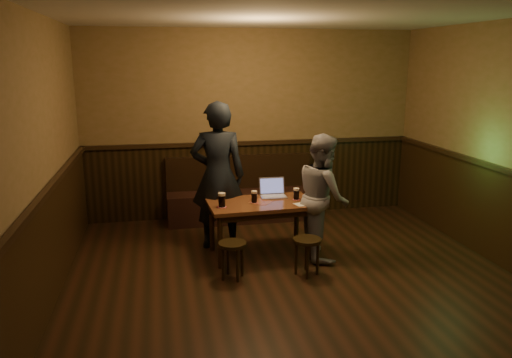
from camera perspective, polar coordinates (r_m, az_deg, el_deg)
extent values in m
cube|color=black|center=(5.16, 5.91, -13.83)|extent=(5.00, 6.00, 0.02)
cube|color=beige|center=(4.61, 6.79, 19.13)|extent=(5.00, 6.00, 0.02)
cube|color=olive|center=(7.57, -0.54, 6.24)|extent=(5.00, 0.02, 2.80)
cube|color=olive|center=(4.61, -24.98, 0.33)|extent=(0.02, 6.00, 2.80)
cube|color=black|center=(7.69, -0.48, -0.09)|extent=(4.98, 0.04, 1.10)
cube|color=black|center=(4.85, -23.64, -9.49)|extent=(0.04, 5.98, 1.10)
cube|color=black|center=(7.55, -0.45, 4.15)|extent=(4.98, 0.06, 0.06)
cube|color=black|center=(4.66, -23.94, -2.87)|extent=(0.06, 5.98, 0.06)
cube|color=black|center=(7.49, -1.64, -3.05)|extent=(2.20, 0.50, 0.45)
cube|color=black|center=(7.56, -1.92, 0.83)|extent=(2.20, 0.10, 0.50)
cube|color=#592B19|center=(6.04, 0.57, -2.85)|extent=(1.30, 0.79, 0.05)
cube|color=black|center=(6.06, 0.56, -3.46)|extent=(1.19, 0.67, 0.07)
cube|color=maroon|center=(6.03, 0.57, -2.62)|extent=(0.33, 0.33, 0.00)
cylinder|color=black|center=(5.76, -4.12, -7.23)|extent=(0.06, 0.06, 0.63)
cylinder|color=black|center=(6.30, -5.06, -5.43)|extent=(0.06, 0.06, 0.63)
cylinder|color=black|center=(6.05, 6.43, -6.28)|extent=(0.06, 0.06, 0.63)
cylinder|color=black|center=(6.56, 4.65, -4.65)|extent=(0.06, 0.06, 0.63)
cylinder|color=black|center=(5.47, -2.72, -7.44)|extent=(0.39, 0.39, 0.04)
cylinder|color=black|center=(5.60, -1.61, -9.13)|extent=(0.03, 0.03, 0.40)
cylinder|color=black|center=(5.64, -3.24, -8.95)|extent=(0.03, 0.03, 0.40)
cylinder|color=black|center=(5.50, -3.80, -9.58)|extent=(0.03, 0.03, 0.40)
cylinder|color=black|center=(5.45, -2.13, -9.77)|extent=(0.03, 0.03, 0.40)
cylinder|color=black|center=(5.58, 5.88, -6.97)|extent=(0.38, 0.38, 0.04)
cylinder|color=black|center=(5.66, 7.05, -8.90)|extent=(0.03, 0.03, 0.41)
cylinder|color=black|center=(5.77, 5.76, -8.45)|extent=(0.03, 0.03, 0.41)
cylinder|color=black|center=(5.65, 4.60, -8.90)|extent=(0.03, 0.03, 0.41)
cylinder|color=black|center=(5.54, 5.90, -9.37)|extent=(0.03, 0.03, 0.41)
cylinder|color=#B61633|center=(5.84, -3.92, -3.19)|extent=(0.11, 0.11, 0.00)
cylinder|color=silver|center=(5.84, -3.92, -3.16)|extent=(0.09, 0.09, 0.00)
cylinder|color=black|center=(5.82, -3.93, -2.51)|extent=(0.08, 0.08, 0.13)
cylinder|color=beige|center=(5.80, -3.94, -1.73)|extent=(0.09, 0.09, 0.03)
cylinder|color=#B61633|center=(6.01, -0.20, -2.70)|extent=(0.09, 0.09, 0.00)
cylinder|color=silver|center=(6.00, -0.20, -2.67)|extent=(0.08, 0.08, 0.00)
cylinder|color=black|center=(5.99, -0.20, -2.12)|extent=(0.07, 0.07, 0.11)
cylinder|color=beige|center=(5.97, -0.21, -1.47)|extent=(0.07, 0.07, 0.03)
cylinder|color=#B61633|center=(6.16, 4.62, -2.34)|extent=(0.09, 0.09, 0.00)
cylinder|color=silver|center=(6.16, 4.62, -2.30)|extent=(0.08, 0.08, 0.00)
cylinder|color=black|center=(6.14, 4.63, -1.78)|extent=(0.07, 0.07, 0.11)
cylinder|color=beige|center=(6.12, 4.64, -1.15)|extent=(0.07, 0.07, 0.03)
cube|color=silver|center=(6.24, 2.02, -2.03)|extent=(0.33, 0.23, 0.02)
cube|color=#B2B2B7|center=(6.24, 2.02, -1.94)|extent=(0.30, 0.18, 0.00)
cube|color=silver|center=(6.32, 1.82, -0.76)|extent=(0.32, 0.07, 0.21)
cube|color=#565EA0|center=(6.31, 1.84, -0.78)|extent=(0.29, 0.06, 0.18)
cube|color=silver|center=(5.97, 5.49, -2.85)|extent=(0.25, 0.20, 0.00)
imported|color=black|center=(6.27, -4.38, 0.38)|extent=(0.73, 0.52, 1.87)
imported|color=gray|center=(6.03, 7.65, -1.97)|extent=(0.61, 0.76, 1.51)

